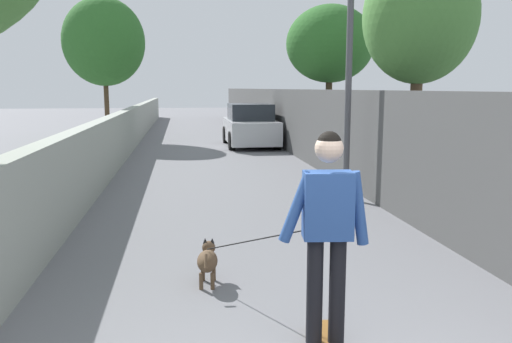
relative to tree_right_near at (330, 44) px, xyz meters
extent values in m
plane|color=slate|center=(1.00, 3.57, -3.41)|extent=(80.00, 80.00, 0.00)
cube|color=#999E93|center=(-1.00, 6.28, -2.71)|extent=(48.00, 0.30, 1.40)
cube|color=#4C4C4C|center=(-1.00, 0.85, -2.38)|extent=(48.00, 0.30, 2.07)
cylinder|color=#473523|center=(0.00, 0.00, -2.10)|extent=(0.20, 0.20, 2.63)
ellipsoid|color=#2D6628|center=(0.00, 0.00, 0.01)|extent=(2.65, 2.65, 2.32)
cylinder|color=brown|center=(-5.50, -0.23, -2.00)|extent=(0.24, 0.24, 2.82)
ellipsoid|color=#4C843D|center=(-5.50, -0.23, 0.08)|extent=(2.25, 2.25, 2.62)
cylinder|color=#473523|center=(6.00, 7.45, -1.94)|extent=(0.19, 0.19, 2.95)
ellipsoid|color=#2D6628|center=(6.00, 7.45, 0.50)|extent=(3.19, 3.19, 3.44)
cylinder|color=#4C4C51|center=(-6.14, 1.40, -1.51)|extent=(0.12, 0.12, 3.80)
cube|color=brown|center=(-11.73, 3.38, -3.34)|extent=(0.82, 0.29, 0.02)
cylinder|color=beige|center=(-11.45, 3.42, -3.38)|extent=(0.06, 0.04, 0.06)
cylinder|color=beige|center=(-11.46, 3.28, -3.38)|extent=(0.06, 0.04, 0.06)
cylinder|color=black|center=(-11.72, 3.47, -2.89)|extent=(0.14, 0.14, 0.87)
cylinder|color=black|center=(-11.74, 3.29, -2.89)|extent=(0.14, 0.14, 0.87)
cube|color=#2D5199|center=(-11.73, 3.38, -2.20)|extent=(0.26, 0.40, 0.52)
cylinder|color=#2D5199|center=(-11.70, 3.62, -2.21)|extent=(0.12, 0.29, 0.58)
cylinder|color=#2D5199|center=(-11.76, 3.14, -2.22)|extent=(0.11, 0.18, 0.59)
sphere|color=beige|center=(-11.73, 3.38, -1.75)|extent=(0.22, 0.22, 0.22)
sphere|color=black|center=(-11.73, 3.38, -1.72)|extent=(0.19, 0.19, 0.19)
ellipsoid|color=brown|center=(-10.16, 4.25, -3.14)|extent=(0.42, 0.26, 0.22)
sphere|color=brown|center=(-9.90, 4.22, -3.07)|extent=(0.15, 0.15, 0.15)
cone|color=black|center=(-9.89, 4.26, -2.99)|extent=(0.06, 0.06, 0.06)
cone|color=black|center=(-9.90, 4.18, -2.99)|extent=(0.06, 0.06, 0.06)
cylinder|color=brown|center=(-10.02, 4.29, -3.32)|extent=(0.04, 0.04, 0.18)
cylinder|color=brown|center=(-10.04, 4.17, -3.32)|extent=(0.04, 0.04, 0.18)
cylinder|color=brown|center=(-10.28, 4.32, -3.32)|extent=(0.04, 0.04, 0.18)
cylinder|color=brown|center=(-10.29, 4.20, -3.32)|extent=(0.04, 0.04, 0.18)
cylinder|color=brown|center=(-10.40, 4.27, -3.06)|extent=(0.14, 0.04, 0.13)
cylinder|color=black|center=(-10.94, 3.81, -2.69)|extent=(1.58, 0.88, 0.66)
cube|color=silver|center=(3.26, 2.00, -2.85)|extent=(3.82, 1.70, 0.80)
cube|color=#262B33|center=(3.26, 2.00, -2.17)|extent=(1.99, 1.50, 0.60)
cylinder|color=black|center=(4.44, 2.79, -3.09)|extent=(0.64, 0.22, 0.64)
cylinder|color=black|center=(4.44, 1.21, -3.09)|extent=(0.64, 0.22, 0.64)
cylinder|color=black|center=(2.08, 2.79, -3.09)|extent=(0.64, 0.22, 0.64)
cylinder|color=black|center=(2.08, 1.21, -3.09)|extent=(0.64, 0.22, 0.64)
camera|label=1|loc=(-15.51, 4.49, -1.30)|focal=36.25mm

